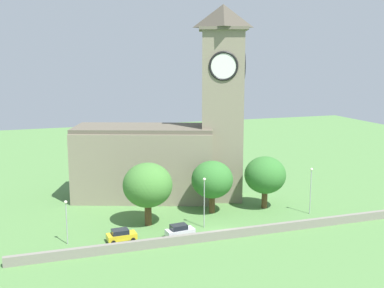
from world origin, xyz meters
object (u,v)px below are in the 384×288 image
(car_white, at_px, (180,231))
(tree_by_tower, at_px, (212,180))
(streetlamp_west_end, at_px, (66,215))
(tree_riverside_east, at_px, (148,185))
(streetlamp_west_mid, at_px, (204,195))
(streetlamp_central, at_px, (311,184))
(tree_riverside_west, at_px, (265,175))
(church, at_px, (170,142))
(car_yellow, at_px, (121,235))

(car_white, relative_size, tree_by_tower, 0.49)
(streetlamp_west_end, height_order, tree_riverside_east, tree_riverside_east)
(streetlamp_west_end, height_order, tree_by_tower, tree_by_tower)
(streetlamp_west_end, xyz_separation_m, tree_by_tower, (23.40, 6.23, 1.34))
(streetlamp_west_mid, distance_m, streetlamp_central, 18.40)
(tree_riverside_west, bearing_deg, streetlamp_west_mid, -156.31)
(car_white, distance_m, streetlamp_west_end, 15.72)
(car_white, xyz_separation_m, tree_by_tower, (8.22, 8.73, 4.58))
(car_white, distance_m, streetlamp_central, 23.58)
(streetlamp_west_mid, bearing_deg, streetlamp_west_end, -179.59)
(church, height_order, streetlamp_central, church)
(car_yellow, xyz_separation_m, streetlamp_central, (31.08, 1.90, 4.16))
(streetlamp_west_end, distance_m, streetlamp_west_mid, 19.82)
(streetlamp_west_end, relative_size, tree_riverside_west, 0.70)
(streetlamp_west_mid, height_order, tree_riverside_west, tree_riverside_west)
(streetlamp_central, relative_size, tree_riverside_west, 0.86)
(car_yellow, xyz_separation_m, car_white, (8.06, -1.24, 0.09))
(church, distance_m, car_white, 21.77)
(car_yellow, distance_m, streetlamp_west_end, 7.96)
(tree_riverside_west, bearing_deg, streetlamp_west_end, -169.95)
(car_white, relative_size, tree_riverside_west, 0.48)
(streetlamp_central, distance_m, tree_by_tower, 15.82)
(tree_riverside_east, xyz_separation_m, tree_by_tower, (11.21, 2.32, -0.65))
(car_yellow, relative_size, streetlamp_west_end, 0.67)
(car_white, height_order, tree_riverside_east, tree_riverside_east)
(car_white, bearing_deg, church, 77.51)
(church, distance_m, tree_riverside_west, 17.76)
(church, xyz_separation_m, tree_riverside_east, (-7.26, -12.87, -3.94))
(car_white, height_order, tree_by_tower, tree_by_tower)
(car_yellow, distance_m, tree_by_tower, 18.52)
(tree_riverside_west, bearing_deg, church, 140.24)
(car_yellow, relative_size, car_white, 0.98)
(streetlamp_central, height_order, tree_riverside_east, tree_riverside_east)
(tree_by_tower, bearing_deg, streetlamp_west_end, -165.08)
(streetlamp_west_end, distance_m, tree_riverside_west, 33.20)
(streetlamp_west_end, xyz_separation_m, streetlamp_central, (38.19, 0.64, 0.83))
(streetlamp_west_mid, relative_size, tree_riverside_east, 0.80)
(streetlamp_west_mid, height_order, streetlamp_central, streetlamp_west_mid)
(church, distance_m, car_yellow, 23.74)
(church, distance_m, streetlamp_west_mid, 17.40)
(car_yellow, bearing_deg, church, 55.64)
(church, distance_m, tree_riverside_east, 15.29)
(car_yellow, bearing_deg, tree_riverside_west, 15.43)
(streetlamp_west_end, height_order, streetlamp_west_mid, streetlamp_west_mid)
(car_white, bearing_deg, car_yellow, 171.28)
(tree_riverside_east, bearing_deg, car_yellow, -134.43)
(church, relative_size, streetlamp_west_mid, 4.43)
(tree_riverside_east, bearing_deg, tree_riverside_west, 5.23)
(church, distance_m, tree_by_tower, 12.16)
(streetlamp_central, bearing_deg, car_white, -172.23)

